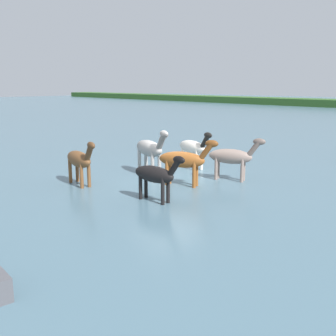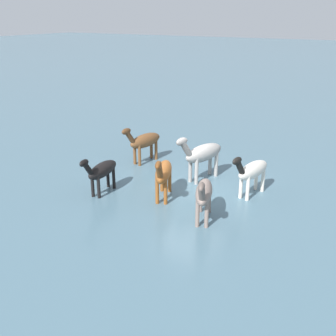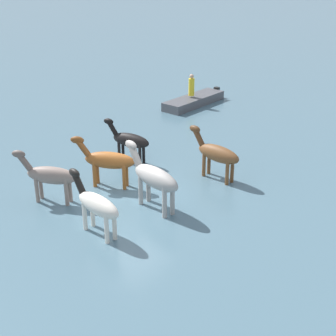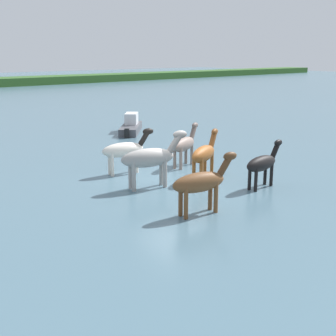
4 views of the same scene
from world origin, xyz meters
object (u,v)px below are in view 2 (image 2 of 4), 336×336
at_px(horse_chestnut_trailing, 101,171).
at_px(horse_mid_herd, 204,193).
at_px(horse_gray_outer, 202,154).
at_px(horse_dun_straggler, 144,141).
at_px(horse_lead, 252,171).
at_px(horse_rear_stallion, 163,173).

bearing_deg(horse_chestnut_trailing, horse_mid_herd, 85.28).
relative_size(horse_gray_outer, horse_dun_straggler, 1.11).
distance_m(horse_mid_herd, horse_gray_outer, 3.58).
xyz_separation_m(horse_chestnut_trailing, horse_lead, (-2.68, 4.97, 0.07)).
relative_size(horse_mid_herd, horse_rear_stallion, 0.98).
xyz_separation_m(horse_mid_herd, horse_chestnut_trailing, (-0.03, -4.29, -0.07)).
relative_size(horse_mid_herd, horse_dun_straggler, 0.95).
xyz_separation_m(horse_gray_outer, horse_chestnut_trailing, (3.16, -2.68, -0.21)).
height_order(horse_gray_outer, horse_chestnut_trailing, horse_gray_outer).
bearing_deg(horse_chestnut_trailing, horse_gray_outer, 135.43).
distance_m(horse_mid_herd, horse_lead, 2.80).
height_order(horse_chestnut_trailing, horse_rear_stallion, horse_rear_stallion).
relative_size(horse_mid_herd, horse_lead, 0.97).
bearing_deg(horse_dun_straggler, horse_lead, 89.14).
height_order(horse_mid_herd, horse_lead, horse_lead).
bearing_deg(horse_dun_straggler, horse_mid_herd, 62.00).
relative_size(horse_mid_herd, horse_gray_outer, 0.86).
xyz_separation_m(horse_mid_herd, horse_rear_stallion, (-0.82, -2.04, 0.03)).
height_order(horse_gray_outer, horse_lead, horse_gray_outer).
xyz_separation_m(horse_mid_herd, horse_lead, (-2.72, 0.67, 0.01)).
height_order(horse_mid_herd, horse_chestnut_trailing, horse_mid_herd).
height_order(horse_lead, horse_dun_straggler, horse_dun_straggler).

